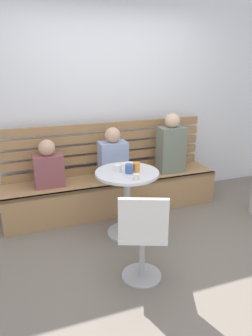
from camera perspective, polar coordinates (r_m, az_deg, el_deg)
name	(u,v)px	position (r m, az deg, el deg)	size (l,w,h in m)	color
ground	(151,261)	(3.25, 4.49, -16.26)	(8.00, 8.00, 0.00)	#70665B
back_wall	(101,93)	(4.21, -4.42, 13.25)	(5.20, 0.10, 2.90)	silver
booth_bench	(113,194)	(4.12, -2.31, -4.61)	(2.70, 0.52, 0.44)	#A87C51
booth_backrest	(107,147)	(4.15, -3.43, 3.71)	(2.65, 0.04, 0.66)	#9A7249
cafe_table	(127,191)	(3.44, 0.19, -4.13)	(0.68, 0.68, 0.74)	#ADADB2
white_chair	(143,235)	(2.75, 2.99, -11.91)	(0.52, 0.52, 0.85)	#ADADB2
person_adult	(171,146)	(4.21, 8.10, 3.96)	(0.34, 0.22, 0.78)	slate
person_child_left	(113,157)	(3.91, -2.35, 2.03)	(0.34, 0.22, 0.66)	#8C9EC6
person_child_middle	(48,166)	(3.81, -13.73, 0.31)	(0.34, 0.22, 0.56)	brown
cup_ceramic_white	(118,168)	(3.37, -1.46, 0.02)	(0.08, 0.08, 0.07)	white
cup_mug_blue	(129,169)	(3.31, 0.55, -0.14)	(0.08, 0.08, 0.10)	#3D5B9E
cup_tumbler_orange	(136,167)	(3.35, 1.88, 0.17)	(0.07, 0.07, 0.10)	orange
cup_espresso_small	(136,177)	(3.14, 1.88, -1.59)	(0.06, 0.06, 0.06)	silver
plate_small	(129,164)	(3.58, 0.63, 0.70)	(0.17, 0.17, 0.01)	white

